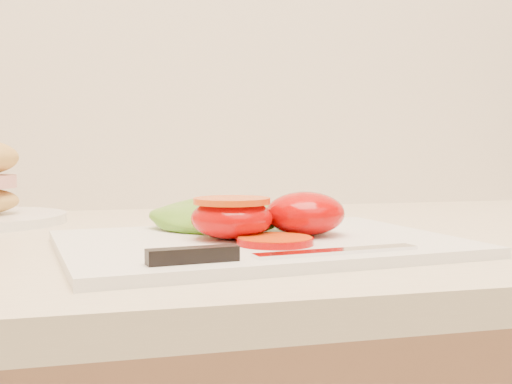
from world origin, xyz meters
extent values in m
cube|color=white|center=(-0.51, 1.56, 0.94)|extent=(0.41, 0.31, 0.01)
ellipsoid|color=#C80300|center=(-0.46, 1.58, 0.96)|extent=(0.08, 0.08, 0.04)
ellipsoid|color=#C80300|center=(-0.53, 1.57, 0.96)|extent=(0.08, 0.08, 0.04)
cylinder|color=#B82D09|center=(-0.53, 1.57, 0.98)|extent=(0.08, 0.08, 0.01)
cylinder|color=#F3550B|center=(-0.50, 1.52, 0.94)|extent=(0.07, 0.07, 0.01)
ellipsoid|color=#6DA42B|center=(-0.53, 1.64, 0.95)|extent=(0.19, 0.16, 0.03)
cube|color=silver|center=(-0.47, 1.46, 0.94)|extent=(0.15, 0.04, 0.00)
cube|color=black|center=(-0.59, 1.45, 0.95)|extent=(0.07, 0.02, 0.01)
camera|label=1|loc=(-0.67, 0.96, 1.03)|focal=45.00mm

